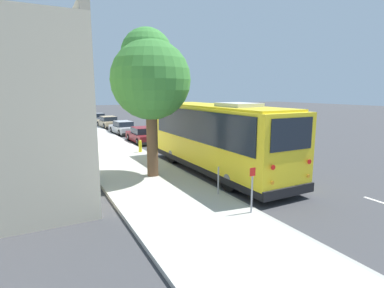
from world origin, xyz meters
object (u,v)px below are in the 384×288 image
parked_sedan_silver (123,128)px  sign_post_near (252,190)px  shuttle_bus (216,135)px  fire_hydrant (140,146)px  street_tree (150,75)px  parked_sedan_gray (98,118)px  parked_sedan_maroon (143,135)px  parked_sedan_tan (108,122)px  sign_post_far (218,180)px

parked_sedan_silver → sign_post_near: (-21.58, 1.43, 0.36)m
shuttle_bus → fire_hydrant: size_ratio=12.55×
street_tree → shuttle_bus: bearing=-100.0°
fire_hydrant → parked_sedan_gray: bearing=-3.4°
parked_sedan_maroon → parked_sedan_tan: bearing=1.5°
street_tree → sign_post_far: size_ratio=6.23×
sign_post_near → fire_hydrant: bearing=0.5°
shuttle_bus → parked_sedan_silver: bearing=1.2°
parked_sedan_maroon → parked_sedan_silver: bearing=1.3°
parked_sedan_silver → parked_sedan_gray: parked_sedan_gray is taller
street_tree → sign_post_near: size_ratio=4.48×
shuttle_bus → fire_hydrant: shuttle_bus is taller
parked_sedan_maroon → sign_post_far: size_ratio=3.86×
parked_sedan_tan → street_tree: 22.22m
sign_post_near → street_tree: bearing=12.9°
shuttle_bus → street_tree: bearing=79.4°
parked_sedan_gray → sign_post_near: 33.29m
parked_sedan_silver → parked_sedan_gray: 11.69m
parked_sedan_silver → fire_hydrant: (-10.10, 1.53, -0.03)m
street_tree → fire_hydrant: bearing=-12.4°
parked_sedan_tan → street_tree: size_ratio=0.64×
parked_sedan_maroon → street_tree: street_tree is taller
parked_sedan_tan → parked_sedan_gray: (5.77, 0.08, -0.01)m
fire_hydrant → street_tree: bearing=167.6°
sign_post_near → parked_sedan_gray: bearing=-2.1°
parked_sedan_tan → street_tree: (-21.66, 2.62, 4.25)m
parked_sedan_silver → sign_post_near: size_ratio=2.85×
parked_sedan_maroon → shuttle_bus: bearing=-177.6°
shuttle_bus → street_tree: (0.58, 3.27, 2.91)m
shuttle_bus → parked_sedan_gray: 28.05m
street_tree → parked_sedan_gray: bearing=-5.3°
sign_post_near → fire_hydrant: (11.48, 0.10, -0.39)m
parked_sedan_gray → fire_hydrant: parked_sedan_gray is taller
street_tree → fire_hydrant: street_tree is taller
parked_sedan_silver → sign_post_near: sign_post_near is taller
parked_sedan_silver → fire_hydrant: size_ratio=5.39×
street_tree → sign_post_far: (-3.80, -1.34, -4.16)m
sign_post_near → fire_hydrant: sign_post_near is taller
parked_sedan_gray → street_tree: size_ratio=0.64×
sign_post_far → street_tree: bearing=19.4°
parked_sedan_silver → parked_sedan_gray: size_ratio=1.00×
parked_sedan_maroon → sign_post_near: (-15.89, 1.54, 0.36)m
shuttle_bus → fire_hydrant: (6.21, 2.03, -1.40)m
sign_post_far → fire_hydrant: (9.43, 0.10, -0.15)m
parked_sedan_tan → street_tree: bearing=169.5°
parked_sedan_gray → sign_post_far: 31.25m
shuttle_bus → sign_post_near: 5.70m
shuttle_bus → street_tree: street_tree is taller
shuttle_bus → parked_sedan_maroon: 10.72m
sign_post_near → sign_post_far: bearing=0.0°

